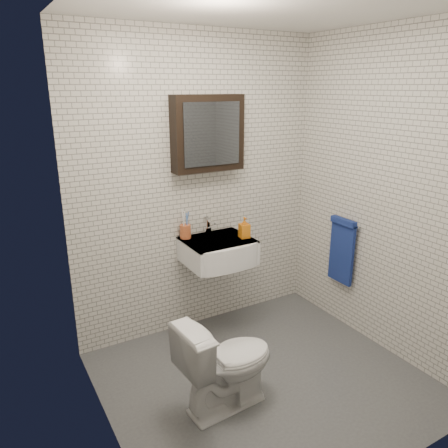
% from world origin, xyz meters
% --- Properties ---
extents(ground, '(2.20, 2.00, 0.01)m').
position_xyz_m(ground, '(0.00, 0.00, 0.01)').
color(ground, '#474A4E').
rests_on(ground, ground).
extents(room_shell, '(2.22, 2.02, 2.51)m').
position_xyz_m(room_shell, '(0.00, 0.00, 1.47)').
color(room_shell, silver).
rests_on(room_shell, ground).
extents(washbasin, '(0.55, 0.50, 0.20)m').
position_xyz_m(washbasin, '(0.05, 0.73, 0.76)').
color(washbasin, white).
rests_on(washbasin, room_shell).
extents(faucet, '(0.06, 0.20, 0.15)m').
position_xyz_m(faucet, '(0.05, 0.93, 0.92)').
color(faucet, silver).
rests_on(faucet, washbasin).
extents(mirror_cabinet, '(0.60, 0.15, 0.60)m').
position_xyz_m(mirror_cabinet, '(0.05, 0.93, 1.70)').
color(mirror_cabinet, black).
rests_on(mirror_cabinet, room_shell).
extents(towel_rail, '(0.09, 0.30, 0.58)m').
position_xyz_m(towel_rail, '(1.04, 0.35, 0.72)').
color(towel_rail, silver).
rests_on(towel_rail, room_shell).
extents(toothbrush_cup, '(0.10, 0.10, 0.25)m').
position_xyz_m(toothbrush_cup, '(-0.16, 0.94, 0.91)').
color(toothbrush_cup, '#B1532C').
rests_on(toothbrush_cup, washbasin).
extents(soap_bottle, '(0.09, 0.09, 0.18)m').
position_xyz_m(soap_bottle, '(0.27, 0.70, 0.94)').
color(soap_bottle, orange).
rests_on(soap_bottle, washbasin).
extents(toilet, '(0.68, 0.42, 0.66)m').
position_xyz_m(toilet, '(-0.36, -0.08, 0.33)').
color(toilet, white).
rests_on(toilet, ground).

